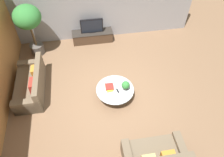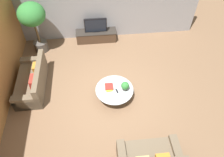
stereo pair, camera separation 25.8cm
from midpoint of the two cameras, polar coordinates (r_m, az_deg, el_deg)
ground_plane at (r=7.07m, az=-1.03°, el=-4.77°), size 24.00×24.00×0.00m
back_wall_stone at (r=8.56m, az=-4.55°, el=19.20°), size 7.40×0.12×3.00m
media_console at (r=8.98m, az=-5.94°, el=10.90°), size 1.60×0.50×0.44m
television at (r=8.69m, az=-6.19°, el=13.46°), size 0.87×0.13×0.57m
coffee_table at (r=6.85m, az=-0.31°, el=-3.42°), size 1.18×1.18×0.38m
couch_by_wall at (r=7.52m, az=-21.27°, el=-1.60°), size 0.84×1.87×0.84m
couch_near_entry at (r=5.87m, az=9.74°, el=-19.48°), size 1.56×0.84×0.84m
potted_palm_tall at (r=8.21m, az=-21.89°, el=13.68°), size 0.94×0.94×1.99m
potted_plant_tabletop at (r=6.64m, az=2.46°, el=-1.82°), size 0.25×0.25×0.31m
book_stack at (r=6.77m, az=-1.83°, el=-2.29°), size 0.25×0.34×0.07m
remote_black at (r=6.71m, az=0.38°, el=-3.23°), size 0.08×0.16×0.02m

